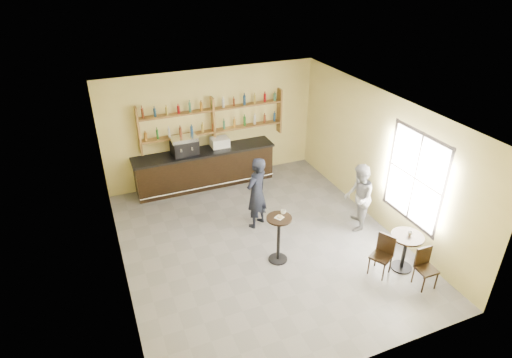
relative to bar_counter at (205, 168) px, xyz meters
name	(u,v)px	position (x,y,z in m)	size (l,w,h in m)	color
floor	(261,244)	(0.37, -3.15, -0.53)	(7.00, 7.00, 0.00)	slate
ceiling	(262,111)	(0.37, -3.15, 2.67)	(7.00, 7.00, 0.00)	white
wall_back	(212,126)	(0.37, 0.35, 1.07)	(7.00, 7.00, 0.00)	#D9CB7B
wall_front	(357,293)	(0.37, -6.65, 1.07)	(7.00, 7.00, 0.00)	#D9CB7B
wall_left	(115,213)	(-2.63, -3.15, 1.07)	(7.00, 7.00, 0.00)	#D9CB7B
wall_right	(379,159)	(3.37, -3.15, 1.07)	(7.00, 7.00, 0.00)	#D9CB7B
window_pane	(415,178)	(3.36, -4.35, 1.17)	(2.00, 2.00, 0.00)	white
window_frame	(415,178)	(3.35, -4.35, 1.17)	(0.04, 1.70, 2.10)	black
shelf_unit	(213,120)	(0.37, 0.22, 1.28)	(4.00, 0.26, 1.40)	brown
liquor_bottles	(213,115)	(0.37, 0.22, 1.45)	(3.68, 0.10, 1.00)	#8C5919
bar_counter	(205,168)	(0.00, 0.00, 0.00)	(3.92, 0.76, 1.06)	black
espresso_machine	(184,146)	(-0.53, 0.00, 0.78)	(0.69, 0.44, 0.49)	black
pastry_case	(220,143)	(0.46, 0.00, 0.68)	(0.50, 0.40, 0.30)	silver
pedestal_table	(279,239)	(0.48, -3.79, 0.02)	(0.53, 0.53, 1.10)	black
napkin	(279,217)	(0.48, -3.79, 0.57)	(0.16, 0.16, 0.00)	white
donut	(280,217)	(0.49, -3.80, 0.59)	(0.13, 0.13, 0.04)	gold
cup_pedestal	(283,212)	(0.62, -3.69, 0.61)	(0.11, 0.11, 0.09)	white
man_main	(257,193)	(0.57, -2.39, 0.37)	(0.66, 0.43, 1.80)	black
cafe_table	(404,252)	(2.78, -5.04, -0.11)	(0.66, 0.66, 0.83)	black
cup_cafe	(410,233)	(2.83, -5.04, 0.35)	(0.09, 0.09, 0.09)	white
chair_west	(381,256)	(2.23, -4.99, -0.09)	(0.38, 0.38, 0.88)	black
chair_south	(427,269)	(2.83, -5.64, -0.11)	(0.36, 0.36, 0.84)	black
patron_second	(358,197)	(2.73, -3.39, 0.30)	(0.81, 0.63, 1.66)	#97979C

